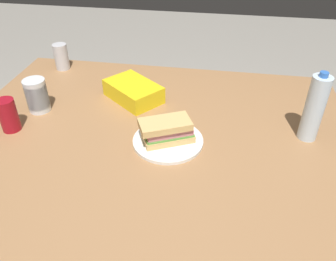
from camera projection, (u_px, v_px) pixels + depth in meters
dining_table at (151, 157)px, 1.26m from camera, size 1.44×1.18×0.74m
paper_plate at (168, 141)px, 1.19m from camera, size 0.24×0.24×0.01m
sandwich at (167, 130)px, 1.16m from camera, size 0.20×0.16×0.08m
soda_can_red at (8, 115)px, 1.22m from camera, size 0.07×0.07×0.12m
chip_bag at (133, 91)px, 1.41m from camera, size 0.27×0.26×0.07m
water_bottle_tall at (314, 108)px, 1.15m from camera, size 0.07×0.07×0.25m
plastic_cup_stack at (37, 95)px, 1.33m from camera, size 0.08×0.08×0.13m
soda_can_silver at (61, 57)px, 1.64m from camera, size 0.07×0.07×0.12m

